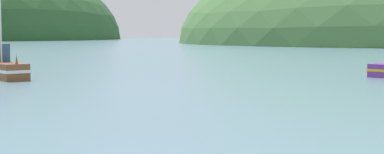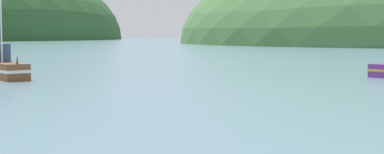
{
  "view_description": "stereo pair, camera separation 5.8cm",
  "coord_description": "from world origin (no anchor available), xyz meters",
  "views": [
    {
      "loc": [
        -1.0,
        -0.5,
        3.56
      ],
      "look_at": [
        -4.07,
        26.5,
        1.4
      ],
      "focal_mm": 53.99,
      "sensor_mm": 36.0,
      "label": 1
    },
    {
      "loc": [
        -0.94,
        -0.49,
        3.56
      ],
      "look_at": [
        -4.07,
        26.5,
        1.4
      ],
      "focal_mm": 53.99,
      "sensor_mm": 36.0,
      "label": 2
    }
  ],
  "objects": []
}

